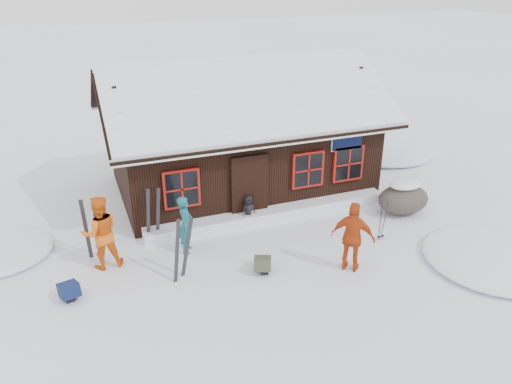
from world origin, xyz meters
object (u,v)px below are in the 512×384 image
(backpack_blue, at_px, (69,293))
(backpack_olive, at_px, (263,266))
(skier_teal, at_px, (186,224))
(boulder, at_px, (403,198))
(skier_orange_left, at_px, (101,233))
(skier_orange_right, at_px, (353,237))
(ski_pair_left, at_px, (182,250))
(skier_crouched, at_px, (249,210))
(ski_poles, at_px, (382,221))

(backpack_blue, distance_m, backpack_olive, 4.59)
(skier_teal, relative_size, boulder, 0.99)
(skier_orange_left, xyz_separation_m, backpack_blue, (-0.90, -1.11, -0.81))
(skier_teal, xyz_separation_m, boulder, (6.77, -0.16, -0.32))
(skier_orange_left, bearing_deg, backpack_blue, 47.31)
(boulder, distance_m, backpack_blue, 9.85)
(boulder, bearing_deg, skier_orange_left, 178.72)
(skier_orange_left, height_order, skier_orange_right, skier_orange_left)
(skier_orange_left, xyz_separation_m, backpack_olive, (3.66, -1.67, -0.82))
(skier_orange_right, xyz_separation_m, boulder, (3.15, 2.19, -0.45))
(skier_orange_left, relative_size, backpack_blue, 3.43)
(boulder, bearing_deg, skier_teal, 178.61)
(skier_orange_right, bearing_deg, backpack_blue, 32.19)
(ski_pair_left, bearing_deg, skier_crouched, 24.08)
(ski_pair_left, height_order, ski_poles, ski_pair_left)
(backpack_olive, bearing_deg, boulder, 38.41)
(skier_orange_left, height_order, ski_pair_left, skier_orange_left)
(skier_teal, height_order, skier_orange_right, skier_orange_right)
(skier_orange_right, xyz_separation_m, skier_crouched, (-1.55, 3.19, -0.47))
(ski_pair_left, height_order, backpack_blue, ski_pair_left)
(skier_orange_right, relative_size, backpack_blue, 3.28)
(skier_teal, xyz_separation_m, skier_orange_right, (3.62, -2.36, 0.12))
(backpack_blue, bearing_deg, skier_orange_right, -23.81)
(skier_orange_left, relative_size, ski_pair_left, 1.18)
(ski_poles, bearing_deg, skier_orange_right, -147.22)
(skier_orange_right, bearing_deg, ski_pair_left, 26.72)
(skier_crouched, bearing_deg, ski_pair_left, -157.86)
(skier_orange_right, height_order, backpack_blue, skier_orange_right)
(skier_orange_left, xyz_separation_m, ski_poles, (7.35, -1.37, -0.41))
(skier_crouched, height_order, backpack_olive, skier_crouched)
(skier_orange_left, height_order, skier_crouched, skier_orange_left)
(skier_orange_left, height_order, backpack_blue, skier_orange_left)
(skier_teal, distance_m, backpack_blue, 3.28)
(boulder, height_order, backpack_blue, boulder)
(skier_crouched, bearing_deg, backpack_olive, -119.70)
(skier_orange_right, distance_m, backpack_blue, 6.82)
(backpack_olive, bearing_deg, ski_pair_left, -170.89)
(skier_crouched, bearing_deg, skier_orange_left, 173.51)
(backpack_blue, bearing_deg, ski_pair_left, -15.19)
(boulder, height_order, backpack_olive, boulder)
(skier_orange_right, relative_size, ski_pair_left, 1.13)
(skier_orange_left, xyz_separation_m, ski_pair_left, (1.75, -1.21, -0.19))
(backpack_blue, bearing_deg, boulder, -7.60)
(boulder, relative_size, ski_poles, 1.36)
(skier_orange_right, bearing_deg, backpack_olive, 24.26)
(boulder, bearing_deg, backpack_blue, -174.71)
(skier_orange_right, bearing_deg, skier_crouched, -20.90)
(skier_orange_left, bearing_deg, skier_teal, 175.48)
(skier_teal, bearing_deg, ski_pair_left, -173.90)
(skier_orange_left, xyz_separation_m, skier_orange_right, (5.76, -2.39, -0.04))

